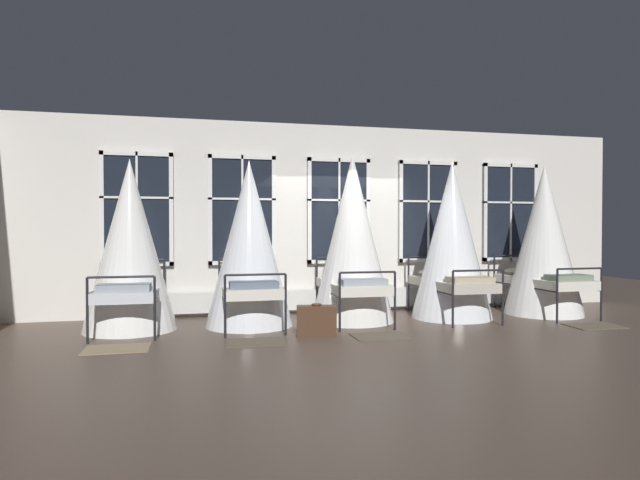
% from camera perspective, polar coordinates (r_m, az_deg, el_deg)
% --- Properties ---
extents(ground, '(20.95, 20.95, 0.00)m').
position_cam_1_polar(ground, '(8.64, 4.18, -9.01)').
color(ground, '#4C3D33').
extents(back_wall_with_windows, '(11.48, 0.10, 3.45)m').
position_cam_1_polar(back_wall_with_windows, '(9.78, 1.91, 2.32)').
color(back_wall_with_windows, silver).
rests_on(back_wall_with_windows, ground).
extents(window_bank, '(8.27, 0.10, 2.77)m').
position_cam_1_polar(window_bank, '(9.67, 2.09, -1.03)').
color(window_bank, black).
rests_on(window_bank, ground).
extents(cot_first, '(1.38, 1.83, 2.60)m').
position_cam_1_polar(cot_first, '(8.42, -19.95, -0.73)').
color(cot_first, black).
rests_on(cot_first, ground).
extents(cot_second, '(1.38, 1.83, 2.62)m').
position_cam_1_polar(cot_second, '(8.36, -7.70, -0.60)').
color(cot_second, black).
rests_on(cot_second, ground).
extents(cot_third, '(1.38, 1.84, 2.78)m').
position_cam_1_polar(cot_third, '(8.72, 3.54, -0.02)').
color(cot_third, black).
rests_on(cot_third, ground).
extents(cot_fourth, '(1.38, 1.82, 2.72)m').
position_cam_1_polar(cot_fourth, '(9.33, 14.14, -0.17)').
color(cot_fourth, black).
rests_on(cot_fourth, ground).
extents(cot_fifth, '(1.38, 1.84, 2.69)m').
position_cam_1_polar(cot_fifth, '(10.27, 23.16, -0.17)').
color(cot_fifth, black).
rests_on(cot_fifth, ground).
extents(rug_first, '(0.81, 0.57, 0.01)m').
position_cam_1_polar(rug_first, '(7.27, -21.23, -10.97)').
color(rug_first, '#8E7A5B').
rests_on(rug_first, ground).
extents(rug_second, '(0.83, 0.60, 0.01)m').
position_cam_1_polar(rug_second, '(7.23, -6.95, -10.96)').
color(rug_second, brown).
rests_on(rug_second, ground).
extents(rug_third, '(0.81, 0.57, 0.01)m').
position_cam_1_polar(rug_third, '(7.62, 6.64, -10.34)').
color(rug_third, brown).
rests_on(rug_third, ground).
extents(rug_fifth, '(0.81, 0.58, 0.01)m').
position_cam_1_polar(rug_fifth, '(9.40, 27.66, -8.28)').
color(rug_fifth, brown).
rests_on(rug_fifth, ground).
extents(suitcase_dark, '(0.59, 0.30, 0.47)m').
position_cam_1_polar(suitcase_dark, '(7.53, -0.39, -8.79)').
color(suitcase_dark, '#472D1E').
rests_on(suitcase_dark, ground).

